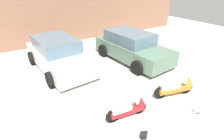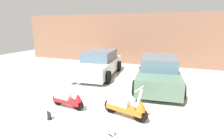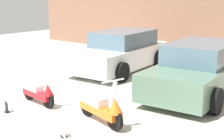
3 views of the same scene
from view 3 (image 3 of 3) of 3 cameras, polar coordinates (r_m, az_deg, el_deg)
ground_plane at (r=8.46m, az=-12.19°, el=-7.20°), size 28.00×28.00×0.00m
wall_back at (r=14.98m, az=14.88°, el=8.84°), size 19.60×0.12×3.79m
scooter_front_left at (r=9.06m, az=-12.03°, el=-3.59°), size 1.36×0.49×0.95m
scooter_front_right at (r=7.60m, az=-1.69°, el=-6.18°), size 1.53×0.68×1.09m
car_rear_left at (r=12.61m, az=1.47°, el=3.06°), size 2.40×4.44×1.45m
car_rear_center at (r=10.01m, az=14.27°, el=0.03°), size 2.42×4.46×1.46m
placard_near_left_scooter at (r=8.75m, az=-17.13°, el=-6.02°), size 0.20×0.17×0.26m
placard_near_right_scooter at (r=7.10m, az=-8.09°, el=-10.06°), size 0.20×0.18×0.26m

